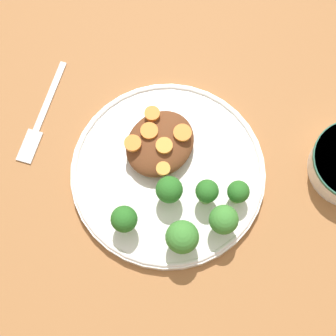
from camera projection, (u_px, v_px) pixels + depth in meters
The scene contains 16 objects.
ground_plane at pixel (168, 174), 0.84m from camera, with size 4.00×4.00×0.00m, color #9E6638.
plate at pixel (168, 172), 0.83m from camera, with size 0.29×0.29×0.02m.
stew_mound at pixel (160, 144), 0.82m from camera, with size 0.09×0.11×0.04m, color brown.
broccoli_floret_0 at pixel (169, 190), 0.78m from camera, with size 0.04×0.04×0.05m.
broccoli_floret_1 at pixel (182, 237), 0.76m from camera, with size 0.05×0.05×0.06m.
broccoli_floret_2 at pixel (238, 192), 0.79m from camera, with size 0.03×0.03×0.04m.
broccoli_floret_3 at pixel (224, 220), 0.77m from camera, with size 0.04×0.04×0.06m.
broccoli_floret_4 at pixel (125, 220), 0.77m from camera, with size 0.04×0.04×0.05m.
broccoli_floret_5 at pixel (205, 194), 0.78m from camera, with size 0.03×0.03×0.05m.
carrot_slice_0 at pixel (164, 146), 0.80m from camera, with size 0.02×0.02×0.01m, color orange.
carrot_slice_1 at pixel (133, 143), 0.80m from camera, with size 0.02×0.02×0.01m, color orange.
carrot_slice_2 at pixel (149, 131), 0.80m from camera, with size 0.03×0.03×0.00m, color orange.
carrot_slice_3 at pixel (152, 113), 0.81m from camera, with size 0.02×0.02×0.01m, color orange.
carrot_slice_4 at pixel (164, 170), 0.79m from camera, with size 0.02×0.02×0.01m, color orange.
carrot_slice_5 at pixel (182, 133), 0.80m from camera, with size 0.03×0.03×0.00m, color orange.
fork at pixel (40, 121), 0.86m from camera, with size 0.08×0.17×0.01m.
Camera 1 is at (0.16, -0.21, 0.80)m, focal length 60.00 mm.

